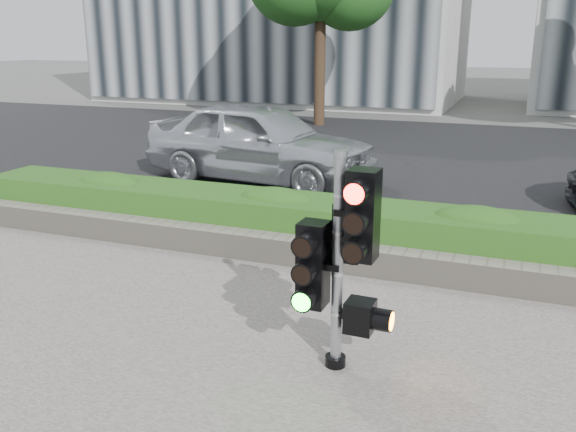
{
  "coord_description": "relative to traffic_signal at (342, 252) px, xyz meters",
  "views": [
    {
      "loc": [
        1.91,
        -5.05,
        2.84
      ],
      "look_at": [
        -0.27,
        0.6,
        1.07
      ],
      "focal_mm": 38.0,
      "sensor_mm": 36.0,
      "label": 1
    }
  ],
  "objects": [
    {
      "name": "road",
      "position": [
        -0.59,
        10.35,
        -1.09
      ],
      "size": [
        60.0,
        13.0,
        0.02
      ],
      "primitive_type": "cube",
      "color": "black",
      "rests_on": "ground"
    },
    {
      "name": "curb",
      "position": [
        -0.59,
        3.5,
        -1.04
      ],
      "size": [
        60.0,
        0.25,
        0.12
      ],
      "primitive_type": "cube",
      "color": "gray",
      "rests_on": "ground"
    },
    {
      "name": "hedge",
      "position": [
        -0.59,
        2.9,
        -0.73
      ],
      "size": [
        12.0,
        1.0,
        0.68
      ],
      "primitive_type": "cube",
      "color": "#45952D",
      "rests_on": "sidewalk"
    },
    {
      "name": "stone_wall",
      "position": [
        -0.59,
        2.25,
        -0.9
      ],
      "size": [
        12.0,
        0.32,
        0.34
      ],
      "primitive_type": "cube",
      "color": "gray",
      "rests_on": "sidewalk"
    },
    {
      "name": "car_silver",
      "position": [
        -3.6,
        6.47,
        -0.27
      ],
      "size": [
        4.94,
        2.49,
        1.61
      ],
      "primitive_type": "imported",
      "rotation": [
        0.0,
        0.0,
        1.44
      ],
      "color": "silver",
      "rests_on": "road"
    },
    {
      "name": "traffic_signal",
      "position": [
        0.0,
        0.0,
        0.0
      ],
      "size": [
        0.67,
        0.49,
        1.94
      ],
      "rotation": [
        0.0,
        0.0,
        -0.03
      ],
      "color": "black",
      "rests_on": "sidewalk"
    },
    {
      "name": "ground",
      "position": [
        -0.59,
        0.35,
        -1.1
      ],
      "size": [
        120.0,
        120.0,
        0.0
      ],
      "primitive_type": "plane",
      "color": "#51514C",
      "rests_on": "ground"
    }
  ]
}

